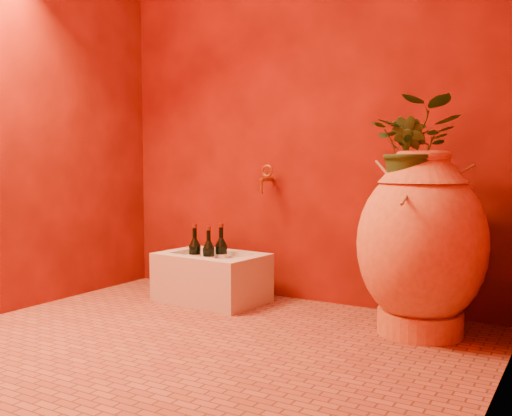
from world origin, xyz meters
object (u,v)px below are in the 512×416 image
Objects in this scene: amphora at (421,244)px; wall_tap at (266,178)px; wine_bottle_b at (221,256)px; stone_basin at (212,278)px; wine_bottle_c at (195,257)px; wine_bottle_a at (209,258)px.

amphora is 5.09× the size of wall_tap.
amphora is at bearing -3.62° from wine_bottle_b.
wine_bottle_c is at bearing -157.21° from stone_basin.
wine_bottle_b is at bearing 176.38° from amphora.
wall_tap is (0.24, 0.24, 0.60)m from stone_basin.
wall_tap reaches higher than wine_bottle_b.
wine_bottle_c is at bearing -146.45° from wine_bottle_b.
wall_tap is at bearing 49.88° from wine_bottle_a.
amphora is 1.29m from stone_basin.
stone_basin is at bearing -128.01° from wine_bottle_b.
wall_tap is at bearing 44.50° from stone_basin.
wine_bottle_b reaches higher than wine_bottle_c.
stone_basin is 3.76× the size of wall_tap.
amphora is at bearing -1.34° from stone_basin.
wall_tap is at bearing 42.86° from wine_bottle_b.
wine_bottle_c is 0.64m from wall_tap.
wine_bottle_c is at bearing -140.53° from wall_tap.
amphora is 1.26m from wine_bottle_a.
stone_basin is 2.20× the size of wine_bottle_a.
wall_tap is at bearing 165.38° from amphora.
wine_bottle_a is at bearing -0.01° from wine_bottle_c.
stone_basin is at bearing -135.50° from wall_tap.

